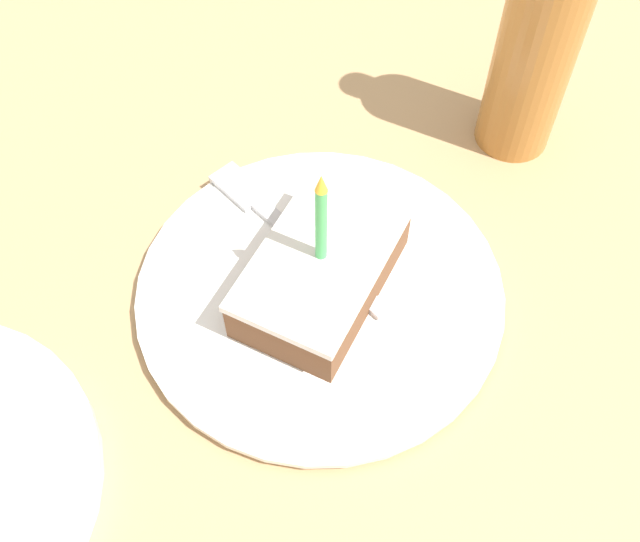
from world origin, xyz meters
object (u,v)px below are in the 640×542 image
object	(u,v)px
plate	(320,291)
fork	(285,227)
cake_slice	(321,271)
bottle	(537,47)

from	to	relation	value
plate	fork	xyz separation A→B (m)	(0.05, -0.03, 0.01)
plate	cake_slice	size ratio (longest dim) A/B	2.00
fork	bottle	xyz separation A→B (m)	(-0.12, -0.18, 0.08)
plate	fork	size ratio (longest dim) A/B	1.50
plate	fork	world-z (taller)	fork
cake_slice	fork	size ratio (longest dim) A/B	0.75
plate	cake_slice	distance (m)	0.03
fork	bottle	bearing A→B (deg)	-123.33
cake_slice	bottle	world-z (taller)	bottle
bottle	fork	bearing A→B (deg)	56.67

